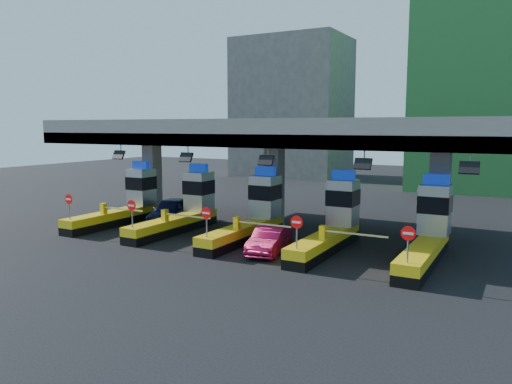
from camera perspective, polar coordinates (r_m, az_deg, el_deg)
The scene contains 10 objects.
ground at distance 29.63m, azimuth -0.56°, elevation -5.35°, with size 120.00×120.00×0.00m, color black.
toll_canopy at distance 31.42m, azimuth 2.02°, elevation 6.66°, with size 28.00×12.09×7.00m.
toll_lane_far_left at distance 35.49m, azimuth -14.55°, elevation -1.15°, with size 4.43×8.00×4.16m.
toll_lane_left at distance 32.29m, azimuth -8.07°, elevation -1.83°, with size 4.43×8.00×4.16m.
toll_lane_center at distance 29.59m, azimuth -0.29°, elevation -2.61°, with size 4.43×8.00×4.16m.
toll_lane_right at distance 27.55m, azimuth 8.85°, elevation -3.46°, with size 4.43×8.00×4.16m.
toll_lane_far_right at distance 26.31m, azimuth 19.16°, elevation -4.31°, with size 4.43×8.00×4.16m.
bg_building_concrete at distance 67.39m, azimuth 4.15°, elevation 9.55°, with size 14.00×10.00×18.00m, color #4C4C49.
van at distance 34.44m, azimuth -9.67°, elevation -2.15°, with size 2.08×5.17×1.76m, color black.
red_car at distance 26.29m, azimuth 1.55°, elevation -5.48°, with size 1.45×4.17×1.37m, color #9E0C36.
Camera 1 is at (14.18, -25.17, 6.61)m, focal length 35.00 mm.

